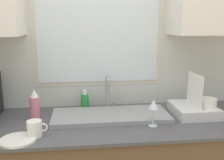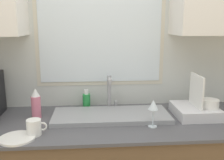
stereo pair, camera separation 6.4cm
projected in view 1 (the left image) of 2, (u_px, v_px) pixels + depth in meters
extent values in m
cube|color=#4C4C51|center=(103.00, 122.00, 1.74)|extent=(2.52, 0.70, 0.02)
cube|color=silver|center=(98.00, 55.00, 2.01)|extent=(6.00, 0.06, 2.60)
cube|color=beige|center=(98.00, 18.00, 1.92)|extent=(0.97, 0.01, 1.01)
cube|color=silver|center=(98.00, 18.00, 1.92)|extent=(0.91, 0.01, 0.95)
cube|color=gray|center=(111.00, 116.00, 1.78)|extent=(0.79, 0.33, 0.03)
cylinder|color=#99999E|center=(108.00, 92.00, 1.95)|extent=(0.03, 0.03, 0.25)
cylinder|color=#99999E|center=(109.00, 80.00, 1.86)|extent=(0.03, 0.13, 0.03)
cylinder|color=#99999E|center=(114.00, 105.00, 1.97)|extent=(0.02, 0.02, 0.06)
cube|color=silver|center=(193.00, 110.00, 1.84)|extent=(0.29, 0.31, 0.07)
cube|color=white|center=(195.00, 90.00, 1.81)|extent=(0.01, 0.22, 0.22)
cylinder|color=white|center=(208.00, 103.00, 1.79)|extent=(0.12, 0.12, 0.06)
cylinder|color=#D8728C|center=(35.00, 108.00, 1.75)|extent=(0.06, 0.06, 0.15)
cone|color=silver|center=(34.00, 93.00, 1.73)|extent=(0.06, 0.06, 0.05)
cylinder|color=#268C3F|center=(85.00, 102.00, 1.96)|extent=(0.06, 0.06, 0.11)
cylinder|color=white|center=(85.00, 92.00, 1.95)|extent=(0.03, 0.03, 0.03)
cylinder|color=white|center=(35.00, 129.00, 1.48)|extent=(0.08, 0.08, 0.09)
torus|color=white|center=(43.00, 127.00, 1.49)|extent=(0.05, 0.01, 0.05)
cylinder|color=silver|center=(153.00, 126.00, 1.64)|extent=(0.05, 0.05, 0.00)
cylinder|color=silver|center=(153.00, 117.00, 1.63)|extent=(0.01, 0.01, 0.11)
cone|color=silver|center=(154.00, 104.00, 1.61)|extent=(0.06, 0.06, 0.06)
cylinder|color=white|center=(18.00, 140.00, 1.43)|extent=(0.20, 0.20, 0.01)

